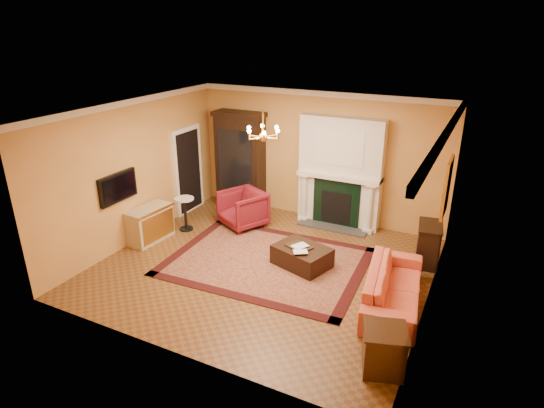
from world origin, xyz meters
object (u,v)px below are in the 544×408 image
Objects in this scene: wingback_armchair at (243,207)px; coral_sofa at (394,282)px; leather_ottoman at (302,256)px; console_table at (428,245)px; pedestal_table at (185,211)px; commode at (150,224)px; china_cabinet at (241,163)px; end_table at (384,351)px.

coral_sofa is (3.80, -1.61, -0.04)m from wingback_armchair.
wingback_armchair is 2.26m from leather_ottoman.
console_table is at bearing 27.92° from wingback_armchair.
pedestal_table is 0.36× the size of coral_sofa.
commode is at bearing -115.83° from pedestal_table.
leather_ottoman is at bearing -6.56° from pedestal_table.
console_table is (0.29, 1.67, -0.03)m from coral_sofa.
commode is at bearing -105.69° from wingback_armchair.
leather_ottoman is at bearing 67.34° from coral_sofa.
coral_sofa is (4.42, -2.63, -0.73)m from china_cabinet.
wingback_armchair is 1.20× the size of pedestal_table.
pedestal_table is 3.02m from leather_ottoman.
coral_sofa is 1.65m from end_table.
wingback_armchair is at bearing -60.22° from china_cabinet.
coral_sofa reaches higher than console_table.
pedestal_table is at bearing 72.57° from coral_sofa.
console_table is at bearing -17.28° from coral_sofa.
pedestal_table is at bearing 154.03° from end_table.
commode reaches higher than end_table.
pedestal_table reaches higher than commode.
console_table is (4.09, 0.06, -0.07)m from wingback_armchair.
china_cabinet is 2.32× the size of commode.
pedestal_table is 1.25× the size of end_table.
wingback_armchair is at bearing 141.20° from end_table.
console_table reaches higher than end_table.
commode is 1.63× the size of end_table.
commode is (-0.80, -2.55, -0.78)m from china_cabinet.
wingback_armchair reaches higher than leather_ottoman.
coral_sofa reaches higher than leather_ottoman.
coral_sofa is 1.70m from console_table.
china_cabinet reaches higher than end_table.
wingback_armchair is 0.91× the size of leather_ottoman.
console_table reaches higher than leather_ottoman.
china_cabinet is 2.93× the size of console_table.
console_table is (0.06, 3.30, 0.09)m from end_table.
end_table is (4.03, -3.24, -0.15)m from wingback_armchair.
commode is 5.71m from end_table.
end_table is at bearing -12.83° from commode.
china_cabinet reaches higher than pedestal_table.
leather_ottoman is (-2.09, 2.13, -0.10)m from end_table.
china_cabinet reaches higher than wingback_armchair.
console_table is at bearing 46.05° from leather_ottoman.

